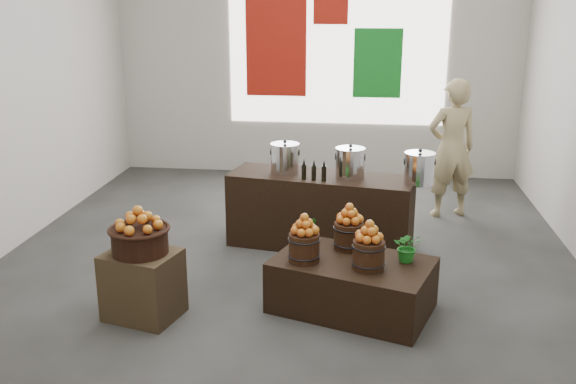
# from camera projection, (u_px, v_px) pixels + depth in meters

# --- Properties ---
(ground) EXTENTS (7.00, 7.00, 0.00)m
(ground) POSITION_uv_depth(u_px,v_px,m) (287.00, 260.00, 6.68)
(ground) COLOR #3C3D3A
(ground) RESTS_ON ground
(back_wall) EXTENTS (6.00, 0.04, 4.00)m
(back_wall) POSITION_uv_depth(u_px,v_px,m) (317.00, 42.00, 9.42)
(back_wall) COLOR #B2ADA4
(back_wall) RESTS_ON ground
(back_opening) EXTENTS (3.20, 0.02, 2.40)m
(back_opening) POSITION_uv_depth(u_px,v_px,m) (337.00, 42.00, 9.37)
(back_opening) COLOR white
(back_opening) RESTS_ON back_wall
(deco_red_left) EXTENTS (0.90, 0.04, 1.40)m
(deco_red_left) POSITION_uv_depth(u_px,v_px,m) (276.00, 48.00, 9.49)
(deco_red_left) COLOR #99170B
(deco_red_left) RESTS_ON back_wall
(deco_green_right) EXTENTS (0.70, 0.04, 1.00)m
(deco_green_right) POSITION_uv_depth(u_px,v_px,m) (378.00, 63.00, 9.38)
(deco_green_right) COLOR #11711E
(deco_green_right) RESTS_ON back_wall
(deco_red_upper) EXTENTS (0.50, 0.04, 0.50)m
(deco_red_upper) POSITION_uv_depth(u_px,v_px,m) (331.00, 6.00, 9.23)
(deco_red_upper) COLOR #99170B
(deco_red_upper) RESTS_ON back_wall
(crate) EXTENTS (0.69, 0.61, 0.58)m
(crate) POSITION_uv_depth(u_px,v_px,m) (143.00, 285.00, 5.44)
(crate) COLOR #493A22
(crate) RESTS_ON ground
(wicker_basket) EXTENTS (0.47, 0.47, 0.21)m
(wicker_basket) POSITION_uv_depth(u_px,v_px,m) (140.00, 241.00, 5.32)
(wicker_basket) COLOR black
(wicker_basket) RESTS_ON crate
(apples_in_basket) EXTENTS (0.36, 0.36, 0.20)m
(apples_in_basket) POSITION_uv_depth(u_px,v_px,m) (138.00, 218.00, 5.26)
(apples_in_basket) COLOR #AE0512
(apples_in_basket) RESTS_ON wicker_basket
(display_table) EXTENTS (1.52, 1.20, 0.46)m
(display_table) POSITION_uv_depth(u_px,v_px,m) (352.00, 285.00, 5.58)
(display_table) COLOR black
(display_table) RESTS_ON ground
(apple_bucket_front_left) EXTENTS (0.27, 0.27, 0.24)m
(apple_bucket_front_left) POSITION_uv_depth(u_px,v_px,m) (304.00, 247.00, 5.47)
(apple_bucket_front_left) COLOR #361A0E
(apple_bucket_front_left) RESTS_ON display_table
(apples_in_bucket_front_left) EXTENTS (0.20, 0.20, 0.18)m
(apples_in_bucket_front_left) POSITION_uv_depth(u_px,v_px,m) (304.00, 224.00, 5.41)
(apples_in_bucket_front_left) COLOR #AE0512
(apples_in_bucket_front_left) RESTS_ON apple_bucket_front_left
(apple_bucket_front_right) EXTENTS (0.27, 0.27, 0.24)m
(apple_bucket_front_right) POSITION_uv_depth(u_px,v_px,m) (369.00, 255.00, 5.32)
(apple_bucket_front_right) COLOR #361A0E
(apple_bucket_front_right) RESTS_ON display_table
(apples_in_bucket_front_right) EXTENTS (0.20, 0.20, 0.18)m
(apples_in_bucket_front_right) POSITION_uv_depth(u_px,v_px,m) (369.00, 231.00, 5.25)
(apples_in_bucket_front_right) COLOR #AE0512
(apples_in_bucket_front_right) RESTS_ON apple_bucket_front_right
(apple_bucket_rear) EXTENTS (0.27, 0.27, 0.24)m
(apple_bucket_rear) POSITION_uv_depth(u_px,v_px,m) (349.00, 236.00, 5.74)
(apple_bucket_rear) COLOR #361A0E
(apple_bucket_rear) RESTS_ON display_table
(apples_in_bucket_rear) EXTENTS (0.20, 0.20, 0.18)m
(apples_in_bucket_rear) POSITION_uv_depth(u_px,v_px,m) (349.00, 213.00, 5.68)
(apples_in_bucket_rear) COLOR #AE0512
(apples_in_bucket_rear) RESTS_ON apple_bucket_rear
(herb_garnish_right) EXTENTS (0.25, 0.21, 0.27)m
(herb_garnish_right) POSITION_uv_depth(u_px,v_px,m) (408.00, 247.00, 5.46)
(herb_garnish_right) COLOR #166C1A
(herb_garnish_right) RESTS_ON display_table
(herb_garnish_left) EXTENTS (0.15, 0.12, 0.26)m
(herb_garnish_left) POSITION_uv_depth(u_px,v_px,m) (309.00, 230.00, 5.87)
(herb_garnish_left) COLOR #166C1A
(herb_garnish_left) RESTS_ON display_table
(counter) EXTENTS (2.04, 0.96, 0.80)m
(counter) POSITION_uv_depth(u_px,v_px,m) (320.00, 211.00, 6.96)
(counter) COLOR black
(counter) RESTS_ON ground
(stock_pot_left) EXTENTS (0.30, 0.30, 0.30)m
(stock_pot_left) POSITION_uv_depth(u_px,v_px,m) (285.00, 159.00, 6.91)
(stock_pot_left) COLOR silver
(stock_pot_left) RESTS_ON counter
(stock_pot_center) EXTENTS (0.30, 0.30, 0.30)m
(stock_pot_center) POSITION_uv_depth(u_px,v_px,m) (350.00, 164.00, 6.71)
(stock_pot_center) COLOR silver
(stock_pot_center) RESTS_ON counter
(stock_pot_right) EXTENTS (0.30, 0.30, 0.30)m
(stock_pot_right) POSITION_uv_depth(u_px,v_px,m) (419.00, 169.00, 6.51)
(stock_pot_right) COLOR silver
(stock_pot_right) RESTS_ON counter
(oil_cruets) EXTENTS (0.22, 0.09, 0.22)m
(oil_cruets) POSITION_uv_depth(u_px,v_px,m) (316.00, 170.00, 6.63)
(oil_cruets) COLOR black
(oil_cruets) RESTS_ON counter
(shopper) EXTENTS (0.72, 0.58, 1.71)m
(shopper) POSITION_uv_depth(u_px,v_px,m) (451.00, 149.00, 7.82)
(shopper) COLOR #9C8A5F
(shopper) RESTS_ON ground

